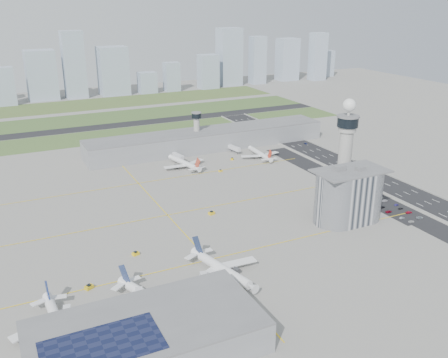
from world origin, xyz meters
name	(u,v)px	position (x,y,z in m)	size (l,w,h in m)	color
ground	(250,222)	(0.00, 0.00, 0.00)	(1000.00, 1000.00, 0.00)	gray
grass_strip_0	(117,135)	(-20.00, 225.00, 0.04)	(480.00, 50.00, 0.08)	#3A5427
grass_strip_1	(100,118)	(-20.00, 300.00, 0.04)	(480.00, 60.00, 0.08)	#3A5628
grass_strip_2	(85,105)	(-20.00, 380.00, 0.04)	(480.00, 70.00, 0.08)	#4A632F
runway	(108,126)	(-20.00, 262.00, 0.06)	(480.00, 22.00, 0.10)	black
highway	(400,190)	(115.00, 0.00, 0.05)	(28.00, 500.00, 0.10)	black
barrier_left	(384,193)	(101.00, 0.00, 0.60)	(0.60, 500.00, 1.20)	#9E9E99
barrier_right	(416,186)	(129.00, 0.00, 0.60)	(0.60, 500.00, 1.20)	#9E9E99
landside_road	(382,202)	(90.00, -10.00, 0.04)	(18.00, 260.00, 0.08)	black
parking_lot	(393,209)	(88.00, -22.00, 0.05)	(20.00, 44.00, 0.10)	black
taxiway_line_h_0	(209,260)	(-40.00, -30.00, 0.01)	(260.00, 0.60, 0.01)	yellow
taxiway_line_h_1	(167,215)	(-40.00, 30.00, 0.01)	(260.00, 0.60, 0.01)	yellow
taxiway_line_h_2	(138,183)	(-40.00, 90.00, 0.01)	(260.00, 0.60, 0.01)	yellow
taxiway_line_v	(167,215)	(-40.00, 30.00, 0.01)	(0.60, 260.00, 0.01)	yellow
control_tower	(346,145)	(72.00, 8.00, 35.04)	(14.00, 14.00, 64.50)	#ADAAA5
secondary_tower	(197,127)	(30.00, 150.00, 18.80)	(8.60, 8.60, 31.90)	#ADAAA5
admin_building	(349,196)	(51.99, -22.00, 15.30)	(42.00, 24.00, 33.50)	#B2B2B7
terminal_pier	(209,139)	(40.00, 148.00, 7.90)	(210.00, 32.00, 15.80)	gray
near_terminal	(146,337)	(-88.07, -82.02, 6.43)	(84.00, 42.00, 13.00)	gray
airplane_near_a	(57,318)	(-115.46, -55.68, 5.99)	(42.80, 36.38, 11.99)	white
airplane_near_b	(153,294)	(-77.06, -56.00, 6.10)	(43.60, 37.06, 12.21)	white
airplane_near_c	(224,265)	(-40.00, -47.53, 6.44)	(45.99, 39.09, 12.88)	white
airplane_far_a	(184,160)	(2.04, 109.52, 5.83)	(41.66, 35.41, 11.67)	white
airplane_far_b	(260,151)	(66.38, 105.44, 5.48)	(39.13, 33.26, 10.96)	white
jet_bridge_near_0	(67,331)	(-113.00, -61.00, 2.85)	(14.00, 3.00, 5.70)	silver
jet_bridge_near_1	(143,311)	(-83.00, -61.00, 2.85)	(14.00, 3.00, 5.70)	silver
jet_bridge_near_2	(210,293)	(-53.00, -61.00, 2.85)	(14.00, 3.00, 5.70)	silver
jet_bridge_far_0	(174,155)	(2.00, 132.00, 2.85)	(14.00, 3.00, 5.70)	silver
jet_bridge_far_1	(229,148)	(52.00, 132.00, 2.85)	(14.00, 3.00, 5.70)	silver
tug_0	(89,287)	(-98.63, -30.33, 1.06)	(2.50, 3.63, 2.11)	gold
tug_1	(136,253)	(-71.06, -9.31, 0.99)	(2.34, 3.40, 1.98)	yellow
tug_2	(216,269)	(-40.63, -40.45, 0.81)	(1.93, 2.80, 1.63)	yellow
tug_3	(212,213)	(-15.73, 19.60, 1.06)	(2.50, 3.64, 2.11)	gold
tug_4	(220,171)	(22.44, 87.40, 0.81)	(1.91, 2.78, 1.62)	yellow
tug_5	(232,159)	(43.30, 109.60, 0.86)	(2.03, 2.95, 1.72)	#E8B90B
car_lot_0	(411,221)	(83.65, -40.97, 0.59)	(1.40, 3.49, 1.19)	silver
car_lot_1	(402,218)	(82.35, -34.97, 0.56)	(1.18, 3.39, 1.12)	gray
car_lot_2	(389,212)	(81.85, -24.64, 0.58)	(1.92, 4.17, 1.16)	maroon
car_lot_3	(382,207)	(83.28, -17.55, 0.59)	(1.66, 4.08, 1.19)	black
car_lot_4	(374,203)	(82.72, -10.53, 0.55)	(1.29, 3.21, 1.09)	navy
car_lot_5	(370,200)	(83.72, -5.80, 0.56)	(1.18, 3.38, 1.11)	silver
car_lot_6	(420,217)	(92.13, -39.15, 0.59)	(1.95, 4.23, 1.18)	#929EA6
car_lot_7	(409,212)	(92.07, -30.75, 0.63)	(1.76, 4.34, 1.26)	#B4102B
car_lot_8	(401,208)	(91.92, -24.14, 0.57)	(1.34, 3.32, 1.13)	black
car_lot_9	(396,205)	(93.81, -18.66, 0.54)	(1.15, 3.30, 1.09)	navy
car_lot_10	(384,201)	(91.86, -10.13, 0.60)	(1.98, 4.28, 1.19)	silver
car_lot_11	(381,198)	(92.82, -5.84, 0.62)	(1.73, 4.24, 1.23)	#A4A4A4
car_hw_1	(360,171)	(115.82, 41.26, 0.60)	(1.26, 3.61, 1.19)	#232428
car_hw_2	(306,144)	(122.28, 121.27, 0.56)	(1.85, 4.01, 1.12)	navy
car_hw_4	(258,130)	(107.07, 179.45, 0.58)	(1.36, 3.38, 1.15)	gray
skyline_bldg_6	(6,86)	(-102.68, 417.90, 22.60)	(20.04, 16.03, 45.20)	#9EADC1
skyline_bldg_7	(41,75)	(-59.44, 436.89, 30.61)	(35.76, 28.61, 61.22)	#9EADC1
skyline_bldg_8	(74,65)	(-19.42, 431.56, 41.69)	(26.33, 21.06, 83.39)	#9EADC1
skyline_bldg_9	(113,71)	(30.27, 432.32, 31.06)	(36.96, 29.57, 62.11)	#9EADC1
skyline_bldg_10	(147,83)	(73.27, 423.68, 13.87)	(23.01, 18.41, 27.75)	#9EADC1
skyline_bldg_11	(172,77)	(108.28, 423.34, 19.48)	(20.22, 16.18, 38.97)	#9EADC1
skyline_bldg_12	(208,72)	(162.17, 421.29, 23.44)	(26.14, 20.92, 46.89)	#9EADC1
skyline_bldg_13	(229,57)	(201.27, 433.27, 40.60)	(32.26, 25.81, 81.20)	#9EADC1
skyline_bldg_14	(258,60)	(244.74, 426.38, 34.37)	(21.59, 17.28, 68.75)	#9EADC1
skyline_bldg_15	(287,59)	(302.83, 435.54, 31.70)	(30.25, 24.20, 63.40)	#9EADC1
skyline_bldg_16	(318,57)	(345.49, 415.96, 35.78)	(23.04, 18.43, 71.56)	#9EADC1
skyline_bldg_17	(326,63)	(382.05, 443.29, 20.53)	(22.64, 18.11, 41.06)	#9EADC1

